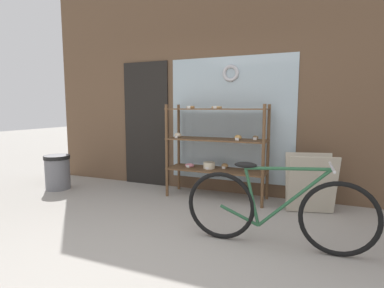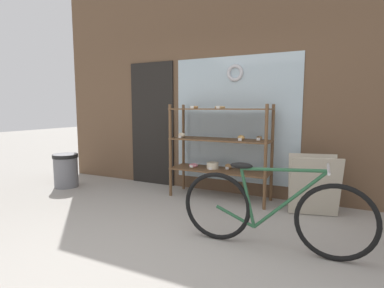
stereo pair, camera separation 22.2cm
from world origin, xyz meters
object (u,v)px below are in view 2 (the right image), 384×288
Objects in this scene: bicycle at (271,211)px; display_case at (219,143)px; sandwich_board at (314,185)px; trash_bin at (66,169)px.

display_case is at bearing 125.86° from bicycle.
trash_bin is at bearing 171.62° from sandwich_board.
display_case is at bearing 159.15° from sandwich_board.
trash_bin is (-3.87, -0.37, -0.07)m from sandwich_board.
sandwich_board reaches higher than trash_bin.
display_case is at bearing 11.82° from trash_bin.
bicycle is at bearing -12.22° from trash_bin.
sandwich_board is at bearing 73.36° from bicycle.
sandwich_board is 1.33× the size of trash_bin.
display_case reaches higher than sandwich_board.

